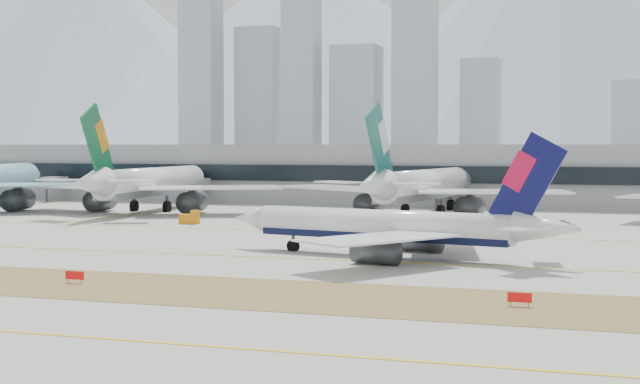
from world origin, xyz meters
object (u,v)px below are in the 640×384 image
(widebody_eva, at_px, (148,184))
(widebody_cathay, at_px, (421,187))
(terminal, at_px, (408,173))
(taxiing_airliner, at_px, (394,227))

(widebody_eva, relative_size, widebody_cathay, 1.02)
(widebody_cathay, relative_size, terminal, 0.23)
(widebody_eva, height_order, terminal, widebody_eva)
(taxiing_airliner, bearing_deg, widebody_eva, -30.26)
(taxiing_airliner, distance_m, widebody_eva, 93.89)
(terminal, bearing_deg, widebody_cathay, -75.09)
(widebody_eva, bearing_deg, taxiing_airliner, -135.08)
(taxiing_airliner, distance_m, terminal, 117.24)
(terminal, bearing_deg, taxiing_airliner, -79.19)
(widebody_eva, bearing_deg, terminal, -45.51)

